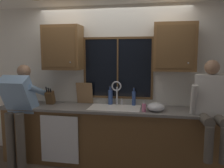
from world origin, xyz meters
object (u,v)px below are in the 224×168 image
knife_block (50,98)px  bottle_green_glass (110,97)px  cutting_board (85,93)px  soap_dispenser (144,107)px  person_sitting_on_counter (212,103)px  mixing_bowl (156,107)px  bottle_tall_clear (134,98)px  person_standing (19,105)px

knife_block → bottle_green_glass: bottle_green_glass is taller
cutting_board → soap_dispenser: cutting_board is taller
person_sitting_on_counter → mixing_bowl: (-0.74, 0.16, -0.12)m
person_sitting_on_counter → cutting_board: 1.99m
mixing_bowl → soap_dispenser: size_ratio=1.58×
bottle_tall_clear → soap_dispenser: bearing=-65.4°
mixing_bowl → bottle_tall_clear: 0.48m
bottle_tall_clear → bottle_green_glass: bearing=179.7°
person_standing → knife_block: person_standing is taller
person_standing → cutting_board: bearing=31.4°
knife_block → mixing_bowl: size_ratio=1.22×
person_standing → mixing_bowl: 2.10m
soap_dispenser → bottle_green_glass: size_ratio=0.54×
knife_block → soap_dispenser: size_ratio=1.93×
knife_block → cutting_board: cutting_board is taller
cutting_board → bottle_green_glass: bearing=0.9°
person_sitting_on_counter → soap_dispenser: person_sitting_on_counter is taller
person_sitting_on_counter → bottle_tall_clear: 1.20m
soap_dispenser → mixing_bowl: bearing=23.1°
knife_block → soap_dispenser: bearing=-8.4°
mixing_bowl → bottle_green_glass: bearing=156.5°
person_standing → soap_dispenser: 1.92m
person_sitting_on_counter → person_standing: bearing=-178.7°
knife_block → cutting_board: bearing=16.0°
person_sitting_on_counter → knife_block: person_sitting_on_counter is taller
knife_block → bottle_tall_clear: size_ratio=1.07×
cutting_board → bottle_tall_clear: cutting_board is taller
person_sitting_on_counter → bottle_green_glass: size_ratio=4.05×
soap_dispenser → bottle_tall_clear: 0.44m
cutting_board → bottle_green_glass: 0.45m
person_standing → knife_block: size_ratio=4.95×
mixing_bowl → cutting_board: bearing=165.1°
person_standing → knife_block: bearing=48.6°
person_sitting_on_counter → bottle_green_glass: 1.56m
cutting_board → bottle_green_glass: size_ratio=1.17×
person_standing → person_sitting_on_counter: 2.83m
person_sitting_on_counter → bottle_green_glass: (-1.48, 0.49, -0.05)m
person_sitting_on_counter → soap_dispenser: size_ratio=7.56×
cutting_board → bottle_green_glass: cutting_board is taller
bottle_tall_clear → knife_block: bearing=-173.3°
person_sitting_on_counter → bottle_tall_clear: bearing=155.9°
knife_block → bottle_tall_clear: 1.40m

